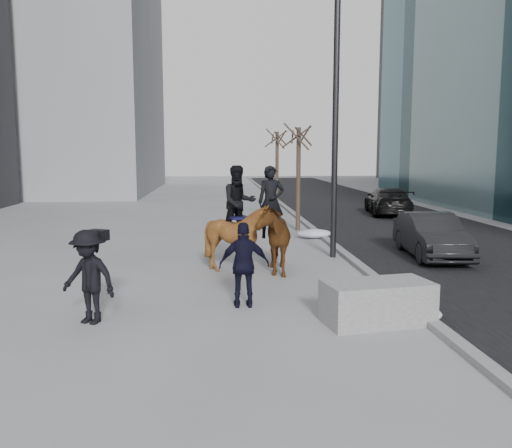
{
  "coord_description": "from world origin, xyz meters",
  "views": [
    {
      "loc": [
        -0.93,
        -11.24,
        3.16
      ],
      "look_at": [
        0.0,
        1.2,
        1.5
      ],
      "focal_mm": 38.0,
      "sensor_mm": 36.0,
      "label": 1
    }
  ],
  "objects": [
    {
      "name": "curb",
      "position": [
        3.0,
        10.0,
        0.06
      ],
      "size": [
        0.25,
        90.0,
        0.12
      ],
      "primitive_type": "cube",
      "color": "gray",
      "rests_on": "ground"
    },
    {
      "name": "camera_crew",
      "position": [
        -3.28,
        -1.28,
        0.89
      ],
      "size": [
        1.31,
        1.1,
        1.75
      ],
      "color": "black",
      "rests_on": "ground"
    },
    {
      "name": "tree_far",
      "position": [
        2.4,
        18.07,
        2.36
      ],
      "size": [
        1.2,
        1.2,
        4.72
      ],
      "primitive_type": null,
      "color": "#382821",
      "rests_on": "ground"
    },
    {
      "name": "car_far",
      "position": [
        7.79,
        15.56,
        0.7
      ],
      "size": [
        2.68,
        5.05,
        1.39
      ],
      "primitive_type": "imported",
      "rotation": [
        0.0,
        0.0,
        2.98
      ],
      "color": "black",
      "rests_on": "ground"
    },
    {
      "name": "road",
      "position": [
        7.0,
        10.0,
        0.01
      ],
      "size": [
        8.0,
        90.0,
        0.01
      ],
      "primitive_type": "cube",
      "color": "black",
      "rests_on": "ground"
    },
    {
      "name": "snow_piles",
      "position": [
        2.7,
        4.06,
        0.16
      ],
      "size": [
        1.28,
        10.77,
        0.33
      ],
      "color": "silver",
      "rests_on": "ground"
    },
    {
      "name": "mounted_left",
      "position": [
        0.53,
        2.84,
        1.04
      ],
      "size": [
        1.01,
        2.18,
        2.8
      ],
      "color": "#522910",
      "rests_on": "ground"
    },
    {
      "name": "planter",
      "position": [
        2.04,
        -1.68,
        0.39
      ],
      "size": [
        2.11,
        1.31,
        0.79
      ],
      "primitive_type": "cube",
      "rotation": [
        0.0,
        0.0,
        0.17
      ],
      "color": "#9A9A9C",
      "rests_on": "ground"
    },
    {
      "name": "feeder",
      "position": [
        -0.36,
        -0.43,
        0.88
      ],
      "size": [
        1.03,
        0.86,
        1.75
      ],
      "color": "black",
      "rests_on": "ground"
    },
    {
      "name": "lamppost",
      "position": [
        2.6,
        4.8,
        4.99
      ],
      "size": [
        0.25,
        1.45,
        9.09
      ],
      "color": "black",
      "rests_on": "ground"
    },
    {
      "name": "ground",
      "position": [
        0.0,
        0.0,
        0.0
      ],
      "size": [
        120.0,
        120.0,
        0.0
      ],
      "primitive_type": "plane",
      "color": "gray",
      "rests_on": "ground"
    },
    {
      "name": "tree_near",
      "position": [
        2.4,
        10.44,
        2.3
      ],
      "size": [
        1.2,
        1.2,
        4.59
      ],
      "primitive_type": null,
      "color": "#3B2A23",
      "rests_on": "ground"
    },
    {
      "name": "mounted_right",
      "position": [
        -0.33,
        2.76,
        1.13
      ],
      "size": [
        1.88,
        2.01,
        2.82
      ],
      "color": "#47240E",
      "rests_on": "ground"
    },
    {
      "name": "car_near",
      "position": [
        5.55,
        4.45,
        0.66
      ],
      "size": [
        1.76,
        4.14,
        1.33
      ],
      "primitive_type": "imported",
      "rotation": [
        0.0,
        0.0,
        -0.09
      ],
      "color": "black",
      "rests_on": "ground"
    }
  ]
}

